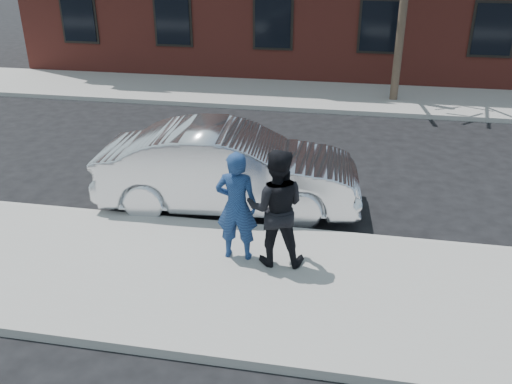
# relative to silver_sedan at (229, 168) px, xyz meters

# --- Properties ---
(ground) EXTENTS (100.00, 100.00, 0.00)m
(ground) POSITION_rel_silver_sedan_xyz_m (-0.89, -2.51, -0.85)
(ground) COLOR black
(ground) RESTS_ON ground
(near_sidewalk) EXTENTS (50.00, 3.50, 0.15)m
(near_sidewalk) POSITION_rel_silver_sedan_xyz_m (-0.89, -2.76, -0.78)
(near_sidewalk) COLOR gray
(near_sidewalk) RESTS_ON ground
(near_curb) EXTENTS (50.00, 0.10, 0.15)m
(near_curb) POSITION_rel_silver_sedan_xyz_m (-0.89, -0.96, -0.78)
(near_curb) COLOR #999691
(near_curb) RESTS_ON ground
(far_sidewalk) EXTENTS (50.00, 3.50, 0.15)m
(far_sidewalk) POSITION_rel_silver_sedan_xyz_m (-0.89, 8.74, -0.78)
(far_sidewalk) COLOR gray
(far_sidewalk) RESTS_ON ground
(far_curb) EXTENTS (50.00, 0.10, 0.15)m
(far_curb) POSITION_rel_silver_sedan_xyz_m (-0.89, 6.94, -0.78)
(far_curb) COLOR #999691
(far_curb) RESTS_ON ground
(silver_sedan) EXTENTS (5.29, 2.22, 1.70)m
(silver_sedan) POSITION_rel_silver_sedan_xyz_m (0.00, 0.00, 0.00)
(silver_sedan) COLOR silver
(silver_sedan) RESTS_ON ground
(man_hoodie) EXTENTS (0.69, 0.51, 1.88)m
(man_hoodie) POSITION_rel_silver_sedan_xyz_m (0.61, -2.07, 0.24)
(man_hoodie) COLOR navy
(man_hoodie) RESTS_ON near_sidewalk
(man_peacoat) EXTENTS (1.02, 0.83, 1.97)m
(man_peacoat) POSITION_rel_silver_sedan_xyz_m (1.26, -2.11, 0.28)
(man_peacoat) COLOR black
(man_peacoat) RESTS_ON near_sidewalk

